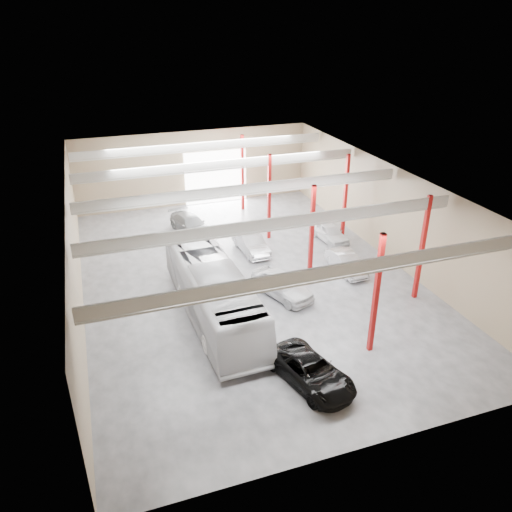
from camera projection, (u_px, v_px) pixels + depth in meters
depot_shell at (247, 209)px, 33.17m from camera, size 22.12×32.12×7.06m
coach_bus at (212, 290)px, 29.78m from camera, size 3.39×13.01×3.60m
black_sedan at (311, 371)px, 24.78m from camera, size 3.60×5.58×1.43m
car_row_a at (282, 285)px, 32.42m from camera, size 3.42×5.12×1.62m
car_row_b at (251, 243)px, 38.41m from camera, size 1.89×4.66×1.50m
car_row_c at (191, 224)px, 41.78m from camera, size 3.29×5.45×1.48m
car_right_near at (346, 263)px, 35.55m from camera, size 1.48×4.14×1.36m
car_right_far at (330, 232)px, 40.33m from camera, size 1.95×4.20×1.39m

